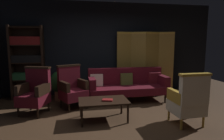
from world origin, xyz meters
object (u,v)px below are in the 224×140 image
Objects in this scene: armchair_wing_left at (35,92)px; armchair_wing_right at (72,88)px; potted_plant at (59,84)px; book_red_leather at (107,100)px; coffee_table at (103,102)px; bookshelf at (28,60)px; velvet_couch at (127,84)px; folding_screen at (145,62)px; armchair_gilt_accent at (188,101)px.

armchair_wing_right is (0.82, 0.24, 0.00)m from armchair_wing_left.
armchair_wing_right reaches higher than potted_plant.
armchair_wing_right is 1.21m from book_red_leather.
armchair_wing_left reaches higher than coffee_table.
bookshelf reaches higher than armchair_wing_left.
coffee_table is (-0.85, -1.25, -0.08)m from velvet_couch.
velvet_couch reaches higher than potted_plant.
book_red_leather is at bearing -35.47° from coffee_table.
potted_plant is at bearing 121.49° from coffee_table.
armchair_wing_right is at bearing 126.01° from book_red_leather.
folding_screen is at bearing 49.88° from coffee_table.
armchair_wing_right is at bearing -156.68° from folding_screen.
coffee_table is at bearing -25.16° from armchair_wing_left.
armchair_wing_left is at bearing 154.27° from book_red_leather.
folding_screen is 1.83× the size of armchair_wing_left.
armchair_gilt_accent is 1.28× the size of potted_plant.
coffee_table is 1.61m from armchair_wing_left.
armchair_gilt_accent is at bearing -34.18° from armchair_wing_right.
book_red_leather is (1.53, -0.74, -0.06)m from armchair_wing_left.
coffee_table is 1.88m from potted_plant.
armchair_wing_left is 1.00× the size of armchair_wing_right.
velvet_couch reaches higher than coffee_table.
armchair_wing_right is (-1.48, -0.33, 0.04)m from velvet_couch.
folding_screen is 0.90× the size of velvet_couch.
bookshelf is 4.30m from armchair_gilt_accent.
potted_plant is (0.87, -0.39, -0.62)m from bookshelf.
armchair_wing_right is (-2.19, 1.49, 0.00)m from armchair_gilt_accent.
book_red_leather is (0.71, -0.98, -0.06)m from armchair_wing_right.
potted_plant is 1.97m from book_red_leather.
folding_screen is at bearing -1.89° from bookshelf.
coffee_table is 1.12m from armchair_wing_right.
bookshelf is at bearing 164.68° from velvet_couch.
armchair_wing_left is at bearing 154.84° from coffee_table.
coffee_table is 4.86× the size of book_red_leather.
potted_plant is at bearing 169.14° from velvet_couch.
book_red_leather reaches higher than coffee_table.
armchair_gilt_accent is 2.65m from armchair_wing_right.
armchair_wing_right reaches higher than book_red_leather.
armchair_wing_left and armchair_wing_right have the same top height.
coffee_table is 0.11m from book_red_leather.
folding_screen is at bearing 89.43° from armchair_gilt_accent.
bookshelf is 2.87m from velvet_couch.
armchair_wing_left is 1.70m from book_red_leather.
bookshelf reaches higher than coffee_table.
bookshelf is at bearing 143.16° from armchair_gilt_accent.
armchair_wing_left is 5.05× the size of book_red_leather.
folding_screen is at bearing 6.16° from potted_plant.
armchair_wing_left reaches higher than velvet_couch.
potted_plant is at bearing -173.84° from folding_screen.
armchair_wing_left is 1.28× the size of potted_plant.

